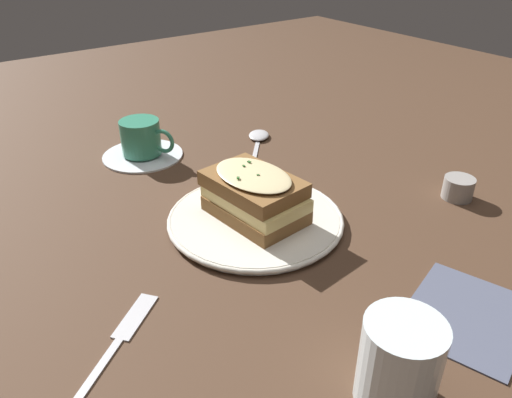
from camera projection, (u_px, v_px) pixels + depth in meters
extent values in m
plane|color=#473021|center=(263.00, 229.00, 0.72)|extent=(2.40, 2.40, 0.00)
cylinder|color=silver|center=(256.00, 219.00, 0.73)|extent=(0.25, 0.25, 0.01)
torus|color=silver|center=(256.00, 218.00, 0.73)|extent=(0.26, 0.26, 0.01)
cube|color=brown|center=(256.00, 210.00, 0.72)|extent=(0.11, 0.15, 0.02)
cube|color=#EAD17A|center=(256.00, 198.00, 0.71)|extent=(0.10, 0.15, 0.02)
cube|color=brown|center=(251.00, 185.00, 0.70)|extent=(0.11, 0.15, 0.02)
ellipsoid|color=beige|center=(250.00, 176.00, 0.70)|extent=(0.10, 0.14, 0.01)
cube|color=#2D6028|center=(244.00, 166.00, 0.71)|extent=(0.00, 0.01, 0.00)
cube|color=#2D6028|center=(238.00, 178.00, 0.68)|extent=(0.01, 0.01, 0.00)
cube|color=#2D6028|center=(249.00, 162.00, 0.72)|extent=(0.00, 0.01, 0.00)
cube|color=#2D6028|center=(256.00, 175.00, 0.69)|extent=(0.00, 0.00, 0.00)
cylinder|color=white|center=(143.00, 154.00, 0.93)|extent=(0.15, 0.15, 0.01)
cylinder|color=#338466|center=(141.00, 137.00, 0.91)|extent=(0.07, 0.07, 0.06)
cylinder|color=#381E0F|center=(139.00, 125.00, 0.90)|extent=(0.06, 0.06, 0.00)
torus|color=#338466|center=(163.00, 141.00, 0.90)|extent=(0.03, 0.04, 0.05)
cylinder|color=silver|center=(399.00, 364.00, 0.45)|extent=(0.07, 0.07, 0.09)
cube|color=silver|center=(88.00, 383.00, 0.48)|extent=(0.10, 0.08, 0.00)
cube|color=silver|center=(135.00, 316.00, 0.56)|extent=(0.07, 0.06, 0.00)
cube|color=#333335|center=(135.00, 308.00, 0.57)|extent=(0.04, 0.03, 0.00)
cube|color=#333335|center=(140.00, 309.00, 0.57)|extent=(0.04, 0.03, 0.00)
cube|color=#333335|center=(144.00, 309.00, 0.57)|extent=(0.04, 0.03, 0.00)
cube|color=silver|center=(255.00, 153.00, 0.94)|extent=(0.08, 0.09, 0.00)
ellipsoid|color=silver|center=(259.00, 135.00, 1.01)|extent=(0.07, 0.07, 0.01)
cube|color=#4C5166|center=(466.00, 314.00, 0.57)|extent=(0.18, 0.16, 0.00)
cylinder|color=gray|center=(458.00, 188.00, 0.79)|extent=(0.05, 0.05, 0.04)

